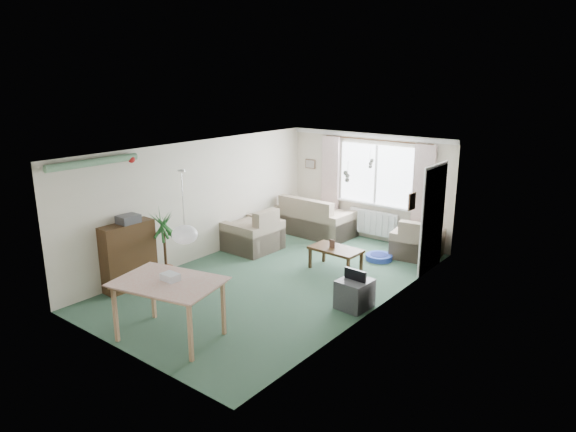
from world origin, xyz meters
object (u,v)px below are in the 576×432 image
Objects in this scene: coffee_table at (335,259)px; tv_cube at (355,294)px; houseplant at (165,246)px; pet_bed at (379,257)px; sofa at (315,215)px; armchair_corner at (418,238)px; armchair_left at (253,229)px; bookshelf at (129,256)px; dining_table at (170,310)px.

coffee_table is 1.66m from tv_cube.
houseplant reaches higher than pet_bed.
sofa reaches higher than coffee_table.
coffee_table is at bearing 136.82° from tv_cube.
armchair_corner is 0.89× the size of armchair_left.
pet_bed is (-0.53, -0.64, -0.36)m from armchair_corner.
bookshelf reaches higher than armchair_left.
armchair_left reaches higher than pet_bed.
houseplant is (0.19, 0.64, 0.06)m from bookshelf.
tv_cube is (0.22, -2.86, -0.17)m from armchair_corner.
dining_table is 4.77m from pet_bed.
sofa is at bearing 82.35° from bookshelf.
armchair_left is 0.76× the size of dining_table.
coffee_table is 3.21m from houseplant.
sofa is 1.34× the size of dining_table.
coffee_table is 1.89× the size of tv_cube.
armchair_left is at bearing -178.06° from coffee_table.
tv_cube reaches higher than pet_bed.
tv_cube is 2.36m from pet_bed.
houseplant is at bearing -134.00° from coffee_table.
tv_cube is 0.96× the size of pet_bed.
armchair_corner is 1.76× the size of tv_cube.
armchair_corner is 5.49m from dining_table.
bookshelf is (-3.32, -4.59, 0.18)m from armchair_corner.
bookshelf is at bearing -106.56° from houseplant.
dining_table is (-0.41, -3.66, 0.20)m from coffee_table.
bookshelf reaches higher than dining_table.
houseplant is (-0.55, -3.97, 0.19)m from sofa.
armchair_corner is 3.44m from armchair_left.
sofa is at bearing 137.42° from tv_cube.
coffee_table is 3.69m from dining_table.
sofa is at bearing 82.12° from houseplant.
armchair_corner is at bearing 51.63° from houseplant.
pet_bed is at bearing 43.09° from armchair_corner.
coffee_table is 0.72× the size of dining_table.
armchair_corner is 2.88m from tv_cube.
armchair_corner is 5.04m from houseplant.
armchair_corner is 0.93× the size of coffee_table.
armchair_corner is 1.91m from coffee_table.
coffee_table is at bearing 52.13° from bookshelf.
sofa is 1.55× the size of bookshelf.
sofa is 5.49m from dining_table.
coffee_table is (2.06, 0.07, -0.24)m from armchair_left.
sofa is 2.38m from coffee_table.
tv_cube is (2.80, -2.89, -0.22)m from sofa.
armchair_left is 2.88m from bookshelf.
tv_cube is at bearing 87.02° from armchair_corner.
coffee_table is at bearing 53.61° from armchair_corner.
pet_bed is (2.05, -0.66, -0.40)m from sofa.
houseplant reaches higher than coffee_table.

